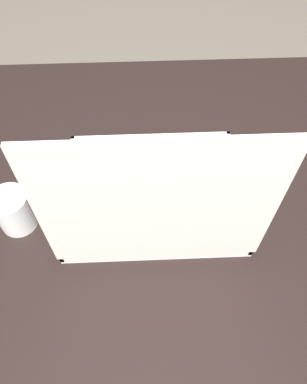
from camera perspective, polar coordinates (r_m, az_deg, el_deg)
ground_plane at (r=1.51m, az=1.10°, el=-15.00°), size 8.00×8.00×0.00m
dining_table at (r=0.94m, az=1.70°, el=-2.07°), size 1.26×0.94×0.71m
donut_box at (r=0.76m, az=0.03°, el=-0.94°), size 0.39×0.33×0.37m
coffee_mug at (r=0.83m, az=-20.54°, el=-2.61°), size 0.08×0.08×0.09m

